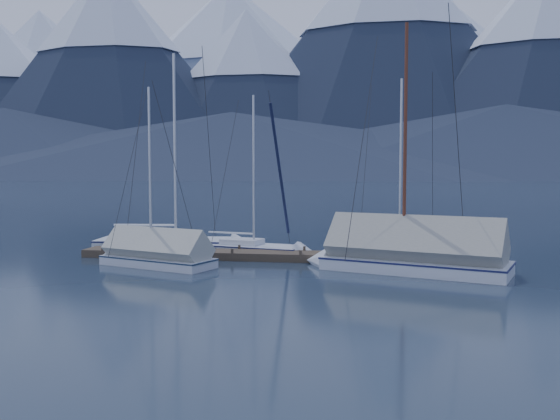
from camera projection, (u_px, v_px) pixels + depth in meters
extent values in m
plane|color=#151F2F|center=(272.00, 267.00, 24.17)|extent=(1000.00, 1000.00, 0.00)
cone|color=#475675|center=(41.00, 93.00, 474.14)|extent=(308.00, 308.00, 130.00)
cone|color=silver|center=(40.00, 45.00, 471.53)|extent=(133.24, 133.24, 54.60)
cone|color=#475675|center=(229.00, 80.00, 469.78)|extent=(352.00, 352.00, 150.00)
cone|color=silver|center=(229.00, 24.00, 466.78)|extent=(152.28, 152.28, 63.00)
cone|color=#475675|center=(424.00, 80.00, 436.89)|extent=(330.00, 330.00, 140.00)
cone|color=silver|center=(425.00, 23.00, 434.08)|extent=(142.76, 142.76, 58.80)
cone|color=#192133|center=(108.00, 71.00, 322.91)|extent=(190.00, 190.00, 115.00)
cone|color=silver|center=(107.00, 8.00, 320.60)|extent=(82.19, 82.19, 48.30)
cone|color=#192133|center=(246.00, 94.00, 321.93)|extent=(171.00, 171.00, 90.00)
cone|color=silver|center=(246.00, 44.00, 320.11)|extent=(73.97, 73.97, 37.80)
cone|color=#192133|center=(386.00, 53.00, 323.49)|extent=(228.00, 228.00, 135.00)
cone|color=#192133|center=(551.00, 66.00, 292.16)|extent=(190.00, 190.00, 110.00)
cone|color=#192133|center=(4.00, 143.00, 297.39)|extent=(364.00, 364.00, 35.00)
cone|color=#192133|center=(231.00, 145.00, 269.00)|extent=(416.00, 416.00, 30.00)
cone|color=#192133|center=(505.00, 142.00, 255.15)|extent=(390.00, 390.00, 32.00)
cube|color=#382D23|center=(280.00, 256.00, 26.13)|extent=(18.00, 1.50, 0.34)
cube|color=black|center=(151.00, 258.00, 27.08)|extent=(3.00, 1.30, 0.30)
cube|color=black|center=(280.00, 261.00, 26.14)|extent=(3.00, 1.30, 0.30)
cube|color=black|center=(419.00, 264.00, 25.21)|extent=(3.00, 1.30, 0.30)
cylinder|color=#382D23|center=(116.00, 246.00, 28.05)|extent=(0.12, 0.12, 0.35)
cylinder|color=#382D23|center=(102.00, 250.00, 26.67)|extent=(0.12, 0.12, 0.35)
cylinder|color=#382D23|center=(177.00, 247.00, 27.59)|extent=(0.12, 0.12, 0.35)
cylinder|color=#382D23|center=(166.00, 251.00, 26.21)|extent=(0.12, 0.12, 0.35)
cylinder|color=#382D23|center=(239.00, 249.00, 27.12)|extent=(0.12, 0.12, 0.35)
cylinder|color=#382D23|center=(232.00, 253.00, 25.74)|extent=(0.12, 0.12, 0.35)
cylinder|color=#382D23|center=(304.00, 250.00, 26.65)|extent=(0.12, 0.12, 0.35)
cylinder|color=#382D23|center=(301.00, 255.00, 25.27)|extent=(0.12, 0.12, 0.35)
cylinder|color=#382D23|center=(372.00, 252.00, 26.18)|extent=(0.12, 0.12, 0.35)
cylinder|color=#382D23|center=(372.00, 256.00, 24.80)|extent=(0.12, 0.12, 0.35)
cylinder|color=#382D23|center=(441.00, 253.00, 25.72)|extent=(0.12, 0.12, 0.35)
cylinder|color=#382D23|center=(445.00, 258.00, 24.34)|extent=(0.12, 0.12, 0.35)
cube|color=silver|center=(167.00, 246.00, 29.66)|extent=(7.06, 2.99, 0.75)
cube|color=silver|center=(167.00, 253.00, 29.69)|extent=(5.93, 1.86, 0.34)
cube|color=#171B45|center=(167.00, 240.00, 29.64)|extent=(7.13, 3.02, 0.07)
cone|color=silver|center=(245.00, 247.00, 29.46)|extent=(1.48, 2.31, 2.19)
cube|color=silver|center=(160.00, 235.00, 29.64)|extent=(2.55, 1.84, 0.34)
cylinder|color=#B2B7BF|center=(175.00, 147.00, 29.30)|extent=(0.14, 0.14, 9.14)
cylinder|color=#B2B7BF|center=(144.00, 225.00, 29.65)|extent=(3.08, 0.43, 0.10)
cylinder|color=#26262B|center=(209.00, 147.00, 29.21)|extent=(0.39, 3.44, 9.15)
cube|color=silver|center=(247.00, 251.00, 28.28)|extent=(5.56, 2.91, 0.58)
cube|color=silver|center=(247.00, 256.00, 28.29)|extent=(4.60, 1.95, 0.26)
cube|color=#1A1F4E|center=(247.00, 245.00, 28.26)|extent=(5.61, 2.93, 0.05)
cone|color=silver|center=(307.00, 254.00, 27.14)|extent=(1.33, 1.87, 1.69)
cube|color=silver|center=(242.00, 242.00, 28.35)|extent=(2.08, 1.62, 0.26)
cylinder|color=#B2B7BF|center=(254.00, 171.00, 27.88)|extent=(0.11, 0.11, 7.06)
cylinder|color=#B2B7BF|center=(231.00, 233.00, 28.55)|extent=(2.34, 0.61, 0.08)
cylinder|color=#26262B|center=(280.00, 171.00, 27.39)|extent=(0.62, 2.60, 7.07)
cube|color=silver|center=(391.00, 251.00, 28.22)|extent=(6.05, 2.77, 0.64)
cube|color=silver|center=(391.00, 257.00, 28.24)|extent=(5.06, 1.78, 0.29)
cube|color=#19324C|center=(391.00, 245.00, 28.20)|extent=(6.11, 2.80, 0.06)
cone|color=silver|center=(465.00, 254.00, 27.23)|extent=(1.33, 2.00, 1.86)
cube|color=silver|center=(385.00, 241.00, 28.28)|extent=(2.22, 1.64, 0.29)
cylinder|color=#B2B7BF|center=(401.00, 162.00, 27.82)|extent=(0.12, 0.12, 7.77)
cylinder|color=#B2B7BF|center=(371.00, 231.00, 28.45)|extent=(2.61, 0.47, 0.09)
cylinder|color=#26262B|center=(433.00, 162.00, 27.39)|extent=(0.45, 2.91, 7.78)
cube|color=silver|center=(415.00, 268.00, 23.00)|extent=(7.46, 4.64, 0.75)
cube|color=silver|center=(415.00, 277.00, 23.02)|extent=(6.09, 3.24, 0.34)
cube|color=#1A1D4F|center=(415.00, 260.00, 22.98)|extent=(7.53, 4.69, 0.07)
cone|color=silver|center=(320.00, 261.00, 24.88)|extent=(1.96, 2.67, 2.39)
cylinder|color=#592819|center=(405.00, 142.00, 22.88)|extent=(0.14, 0.14, 9.07)
cylinder|color=#592819|center=(445.00, 243.00, 22.40)|extent=(3.02, 1.13, 0.10)
cylinder|color=#26262B|center=(362.00, 143.00, 23.70)|extent=(1.18, 3.36, 9.08)
cube|color=gray|center=(415.00, 247.00, 22.94)|extent=(7.14, 4.57, 2.54)
cube|color=silver|center=(158.00, 264.00, 24.35)|extent=(5.15, 3.31, 0.57)
cube|color=silver|center=(158.00, 270.00, 24.37)|extent=(4.20, 2.32, 0.26)
cube|color=#162942|center=(158.00, 258.00, 24.34)|extent=(5.20, 3.34, 0.05)
cone|color=silver|center=(108.00, 259.00, 25.72)|extent=(1.47, 1.89, 1.66)
cylinder|color=#B2B7BF|center=(150.00, 172.00, 24.27)|extent=(0.10, 0.10, 6.93)
cylinder|color=#B2B7BF|center=(174.00, 246.00, 23.88)|extent=(2.08, 0.83, 0.08)
cylinder|color=#26262B|center=(128.00, 172.00, 24.86)|extent=(0.87, 2.30, 6.94)
cube|color=#A2A298|center=(158.00, 248.00, 24.31)|extent=(4.94, 3.25, 1.76)
imported|color=black|center=(445.00, 236.00, 25.12)|extent=(0.46, 0.65, 1.68)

